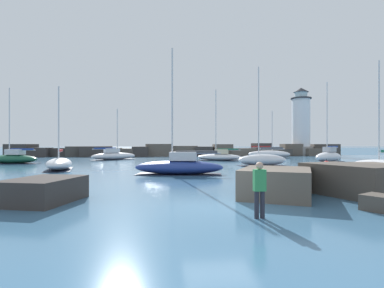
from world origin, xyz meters
name	(u,v)px	position (x,y,z in m)	size (l,w,h in m)	color
ground_plane	(219,207)	(0.00, 0.00, 0.00)	(600.00, 600.00, 0.00)	#3D6B8E
open_sea_beyond	(164,150)	(0.00, 106.67, 0.00)	(400.00, 116.00, 0.01)	#2D5B7F
breakwater_jetty	(181,151)	(2.06, 46.48, 0.97)	(63.24, 6.55, 2.46)	#383330
lighthouse	(301,126)	(26.47, 47.05, 5.94)	(4.75, 4.75, 13.71)	gray
foreground_rocks	(305,183)	(4.13, 1.65, 0.58)	(17.55, 8.47, 1.37)	brown
sailboat_moored_0	(269,154)	(16.26, 37.91, 0.63)	(7.14, 3.83, 7.80)	white
sailboat_moored_1	(59,164)	(-10.93, 16.96, 0.54)	(3.28, 6.08, 7.31)	white
sailboat_moored_2	(114,155)	(-8.74, 34.29, 0.62)	(6.70, 5.95, 7.51)	white
sailboat_moored_3	(262,160)	(8.62, 19.68, 0.66)	(5.32, 2.23, 10.35)	silver
sailboat_moored_4	(219,156)	(6.23, 30.23, 0.59)	(6.44, 3.71, 9.89)	white
sailboat_moored_5	(13,158)	(-19.20, 26.64, 0.62)	(6.61, 3.84, 8.91)	#195138
sailboat_moored_6	(179,166)	(-0.62, 11.76, 0.62)	(6.91, 3.30, 9.49)	navy
sailboat_moored_7	(329,156)	(19.27, 25.14, 0.75)	(6.16, 5.31, 10.05)	white
sailboat_moored_8	(384,166)	(14.99, 10.47, 0.57)	(3.01, 6.32, 8.81)	silver
mooring_buoy_orange_near	(327,164)	(13.85, 16.43, 0.34)	(0.68, 0.68, 0.88)	red
person_on_rocks	(260,187)	(0.89, -1.84, 0.96)	(0.36, 0.23, 1.72)	#282833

